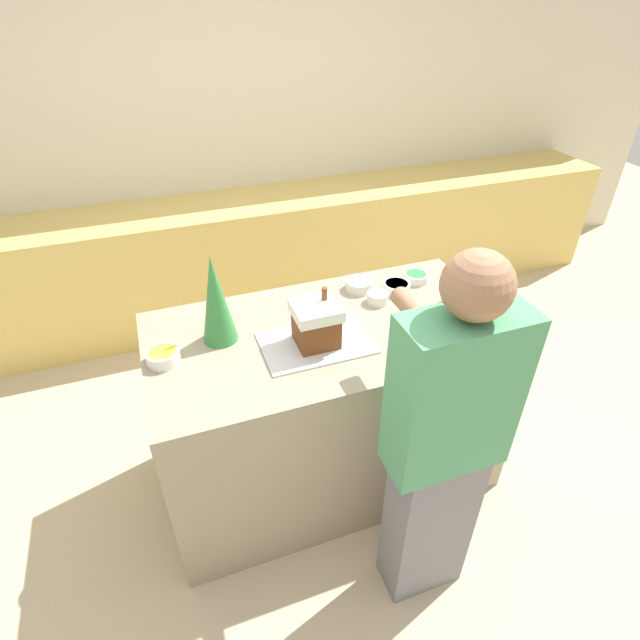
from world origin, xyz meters
The scene contains 15 objects.
ground_plane centered at (0.00, 0.00, 0.00)m, with size 12.00×12.00×0.00m, color #C6B28E.
wall_back centered at (0.00, 2.06, 1.30)m, with size 8.00×0.05×2.60m.
back_cabinet_block centered at (0.00, 1.74, 0.45)m, with size 6.00×0.60×0.90m.
kitchen_island centered at (0.00, 0.00, 0.47)m, with size 1.63×0.85×0.94m.
baking_tray centered at (-0.09, -0.08, 0.95)m, with size 0.47×0.31×0.01m.
gingerbread_house centered at (-0.09, -0.08, 1.05)m, with size 0.19×0.18×0.25m.
decorative_tree centered at (-0.47, 0.09, 1.15)m, with size 0.15×0.15×0.41m.
candy_bowl_near_tray_left centered at (0.30, 0.13, 0.97)m, with size 0.10×0.10×0.05m.
candy_bowl_front_corner centered at (0.26, 0.27, 0.97)m, with size 0.14×0.14×0.05m.
candy_bowl_near_tray_right centered at (0.43, 0.19, 0.97)m, with size 0.14×0.14×0.04m.
candy_bowl_far_right centered at (-0.72, 0.02, 0.97)m, with size 0.14×0.14×0.05m.
candy_bowl_beside_tree centered at (0.57, 0.25, 0.97)m, with size 0.13×0.13×0.04m.
candy_bowl_far_left centered at (0.63, -0.02, 0.97)m, with size 0.11×0.11×0.05m.
mug centered at (0.72, -0.11, 0.98)m, with size 0.07×0.07×0.08m.
person centered at (0.18, -0.70, 0.84)m, with size 0.43×0.54×1.64m.
Camera 1 is at (-0.65, -1.69, 2.26)m, focal length 28.00 mm.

